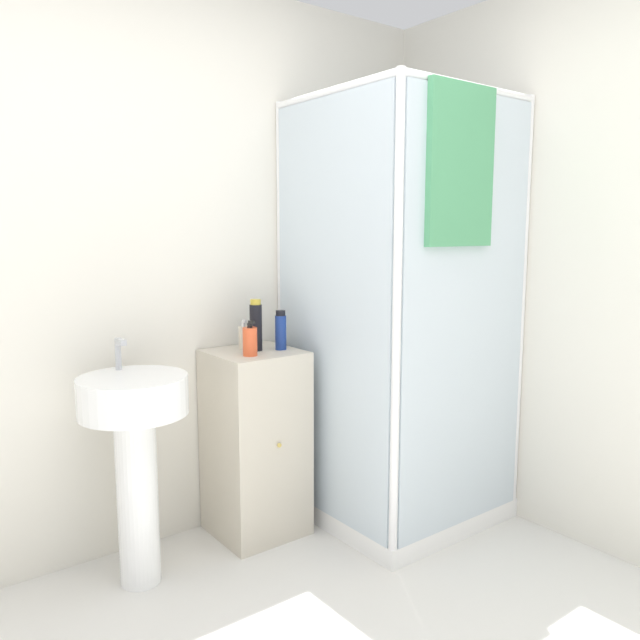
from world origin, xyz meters
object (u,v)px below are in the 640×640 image
object	(u,v)px
sink	(135,438)
shampoo_bottle_tall_black	(256,326)
soap_dispenser	(250,341)
lotion_bottle_white	(243,337)
shampoo_bottle_blue	(281,331)

from	to	relation	value
sink	shampoo_bottle_tall_black	distance (m)	0.73
sink	shampoo_bottle_tall_black	bearing A→B (deg)	8.89
soap_dispenser	shampoo_bottle_tall_black	xyz separation A→B (m)	(0.08, 0.09, 0.05)
shampoo_bottle_tall_black	soap_dispenser	bearing A→B (deg)	-133.92
shampoo_bottle_tall_black	lotion_bottle_white	bearing A→B (deg)	111.17
shampoo_bottle_tall_black	lotion_bottle_white	world-z (taller)	shampoo_bottle_tall_black
shampoo_bottle_blue	lotion_bottle_white	xyz separation A→B (m)	(-0.13, 0.12, -0.03)
shampoo_bottle_blue	soap_dispenser	bearing A→B (deg)	-168.72
sink	soap_dispenser	bearing A→B (deg)	0.96
sink	soap_dispenser	size ratio (longest dim) A/B	6.28
sink	shampoo_bottle_blue	size ratio (longest dim) A/B	5.41
soap_dispenser	shampoo_bottle_blue	bearing A→B (deg)	11.28
sink	shampoo_bottle_tall_black	world-z (taller)	shampoo_bottle_tall_black
sink	shampoo_bottle_blue	xyz separation A→B (m)	(0.72, 0.05, 0.35)
shampoo_bottle_tall_black	lotion_bottle_white	xyz separation A→B (m)	(-0.03, 0.07, -0.06)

